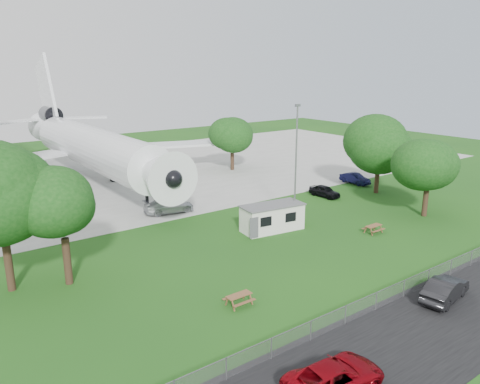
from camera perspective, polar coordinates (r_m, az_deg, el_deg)
ground at (r=38.25m, az=3.83°, el=-8.97°), size 160.00×160.00×0.00m
asphalt_strip at (r=30.68m, az=20.35°, el=-16.44°), size 120.00×8.00×0.02m
concrete_apron at (r=70.18m, az=-16.57°, el=1.65°), size 120.00×46.00×0.03m
airliner at (r=66.56m, az=-17.88°, el=5.46°), size 46.36×47.73×17.69m
site_cabin at (r=45.77m, az=3.96°, el=-3.10°), size 6.90×3.50×2.62m
picnic_west at (r=32.46m, az=-0.13°, el=-13.59°), size 1.82×1.52×0.76m
picnic_east at (r=47.15m, az=15.91°, el=-4.80°), size 1.83×1.53×0.76m
fence at (r=32.39m, az=15.06°, el=-14.23°), size 58.00×0.04×1.30m
lamp_mast at (r=46.04m, az=6.81°, el=2.98°), size 0.16×0.16×12.00m
tree_west_small at (r=35.42m, az=-20.94°, el=-1.44°), size 5.96×5.96×9.11m
tree_east_front at (r=52.93m, az=22.01°, el=2.48°), size 6.47×6.47×8.27m
tree_east_back at (r=60.70m, az=16.64°, el=5.41°), size 8.59×8.59×10.33m
tree_far_apron at (r=71.70m, az=-0.96°, el=6.83°), size 6.33×6.33×8.45m
car_centre_sedan at (r=35.58m, az=23.72°, el=-10.83°), size 5.02×2.48×1.58m
car_west_estate at (r=25.24m, az=11.45°, el=-21.24°), size 5.61×3.03×1.49m
car_ne_hatch at (r=58.41m, az=10.27°, el=0.10°), size 1.87×4.20×1.41m
car_ne_sedan at (r=65.71m, az=13.84°, el=1.59°), size 1.62×4.44×1.45m
car_apron_van at (r=51.75m, az=-8.66°, el=-1.68°), size 5.75×3.08×1.59m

